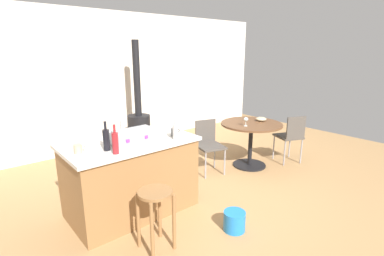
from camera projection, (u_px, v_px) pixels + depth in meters
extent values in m
plane|color=#A37A4C|center=(214.00, 193.00, 4.08)|extent=(8.80, 8.80, 0.00)
cube|color=beige|center=(114.00, 81.00, 5.91)|extent=(8.00, 0.10, 2.70)
cube|color=olive|center=(131.00, 178.00, 3.55)|extent=(1.46, 0.83, 0.87)
cube|color=beige|center=(129.00, 142.00, 3.43)|extent=(1.52, 0.89, 0.04)
cylinder|color=olive|center=(160.00, 212.00, 3.06)|extent=(0.04, 0.04, 0.60)
cylinder|color=olive|center=(138.00, 220.00, 2.90)|extent=(0.04, 0.04, 0.60)
cylinder|color=olive|center=(152.00, 232.00, 2.71)|extent=(0.04, 0.04, 0.60)
cylinder|color=olive|center=(174.00, 222.00, 2.87)|extent=(0.04, 0.04, 0.60)
cylinder|color=olive|center=(155.00, 193.00, 2.80)|extent=(0.34, 0.34, 0.03)
cylinder|color=black|center=(249.00, 165.00, 5.07)|extent=(0.56, 0.56, 0.02)
cylinder|color=black|center=(250.00, 146.00, 4.98)|extent=(0.07, 0.07, 0.73)
cylinder|color=brown|center=(251.00, 124.00, 4.88)|extent=(1.02, 1.02, 0.03)
cube|color=#47423D|center=(288.00, 136.00, 5.16)|extent=(0.52, 0.52, 0.03)
cube|color=#47423D|center=(296.00, 128.00, 4.93)|extent=(0.34, 0.16, 0.40)
cylinder|color=gray|center=(285.00, 153.00, 5.02)|extent=(0.02, 0.02, 0.45)
cylinder|color=gray|center=(301.00, 151.00, 5.12)|extent=(0.02, 0.02, 0.45)
cylinder|color=gray|center=(290.00, 145.00, 5.43)|extent=(0.02, 0.02, 0.45)
cylinder|color=gray|center=(274.00, 147.00, 5.33)|extent=(0.02, 0.02, 0.45)
cube|color=#47423D|center=(211.00, 147.00, 4.65)|extent=(0.50, 0.50, 0.03)
cube|color=#47423D|center=(205.00, 132.00, 4.77)|extent=(0.35, 0.12, 0.40)
cylinder|color=gray|center=(215.00, 155.00, 4.93)|extent=(0.02, 0.02, 0.44)
cylinder|color=gray|center=(196.00, 158.00, 4.80)|extent=(0.02, 0.02, 0.44)
cylinder|color=gray|center=(206.00, 165.00, 4.50)|extent=(0.02, 0.02, 0.44)
cylinder|color=gray|center=(225.00, 162.00, 4.63)|extent=(0.02, 0.02, 0.44)
cylinder|color=black|center=(140.00, 149.00, 5.83)|extent=(0.37, 0.37, 0.06)
cylinder|color=black|center=(139.00, 132.00, 5.74)|extent=(0.44, 0.44, 0.66)
cube|color=#2D2826|center=(145.00, 134.00, 5.57)|extent=(0.20, 0.02, 0.20)
cylinder|color=black|center=(137.00, 79.00, 5.47)|extent=(0.13, 0.13, 1.42)
cube|color=gray|center=(132.00, 137.00, 3.33)|extent=(0.47, 0.22, 0.14)
cube|color=gray|center=(132.00, 130.00, 3.31)|extent=(0.45, 0.13, 0.02)
cube|color=purple|center=(128.00, 141.00, 3.17)|extent=(0.04, 0.01, 0.04)
cube|color=purple|center=(146.00, 137.00, 3.32)|extent=(0.04, 0.01, 0.04)
cylinder|color=black|center=(106.00, 140.00, 3.06)|extent=(0.07, 0.07, 0.23)
cylinder|color=black|center=(105.00, 125.00, 3.02)|extent=(0.03, 0.03, 0.09)
cylinder|color=maroon|center=(115.00, 143.00, 2.96)|extent=(0.07, 0.07, 0.22)
cylinder|color=maroon|center=(114.00, 129.00, 2.92)|extent=(0.02, 0.02, 0.09)
cylinder|color=#B7B2AD|center=(175.00, 132.00, 3.45)|extent=(0.07, 0.07, 0.18)
cylinder|color=#B7B2AD|center=(175.00, 121.00, 3.42)|extent=(0.03, 0.03, 0.07)
cylinder|color=#B7B2AD|center=(122.00, 128.00, 3.60)|extent=(0.06, 0.06, 0.19)
cylinder|color=#B7B2AD|center=(122.00, 118.00, 3.57)|extent=(0.02, 0.02, 0.07)
cylinder|color=#383838|center=(175.00, 132.00, 3.60)|extent=(0.09, 0.09, 0.10)
torus|color=#383838|center=(178.00, 131.00, 3.63)|extent=(0.05, 0.01, 0.05)
cylinder|color=tan|center=(78.00, 149.00, 2.99)|extent=(0.08, 0.08, 0.10)
torus|color=tan|center=(83.00, 147.00, 3.02)|extent=(0.05, 0.01, 0.05)
cylinder|color=silver|center=(246.00, 126.00, 4.69)|extent=(0.06, 0.06, 0.00)
cylinder|color=silver|center=(246.00, 123.00, 4.68)|extent=(0.01, 0.01, 0.08)
ellipsoid|color=silver|center=(246.00, 119.00, 4.66)|extent=(0.07, 0.07, 0.06)
ellipsoid|color=tan|center=(261.00, 119.00, 5.01)|extent=(0.18, 0.18, 0.07)
cylinder|color=blue|center=(234.00, 221.00, 3.22)|extent=(0.24, 0.24, 0.22)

